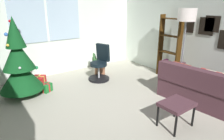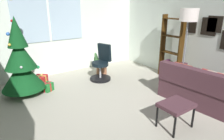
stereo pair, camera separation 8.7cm
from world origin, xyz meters
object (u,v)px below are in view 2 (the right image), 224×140
(bookshelf, at_px, (171,51))
(footstool, at_px, (176,107))
(gift_box_green, at_px, (48,87))
(potted_plant, at_px, (101,65))
(office_chair, at_px, (101,66))
(holiday_tree, at_px, (21,64))
(floor_lamp, at_px, (188,20))
(gift_box_red, at_px, (41,80))
(couch, at_px, (224,93))

(bookshelf, bearing_deg, footstool, -138.32)
(gift_box_green, distance_m, potted_plant, 1.69)
(office_chair, bearing_deg, holiday_tree, 174.61)
(floor_lamp, bearing_deg, gift_box_green, 149.07)
(footstool, bearing_deg, gift_box_red, 112.80)
(gift_box_green, bearing_deg, gift_box_red, 93.03)
(couch, xyz_separation_m, gift_box_green, (-2.64, 2.73, -0.18))
(holiday_tree, relative_size, potted_plant, 3.15)
(floor_lamp, bearing_deg, bookshelf, 62.48)
(gift_box_red, xyz_separation_m, gift_box_green, (0.03, -0.49, -0.02))
(footstool, height_order, holiday_tree, holiday_tree)
(gift_box_red, height_order, floor_lamp, floor_lamp)
(footstool, height_order, gift_box_green, footstool)
(office_chair, xyz_separation_m, floor_lamp, (1.32, -1.57, 1.25))
(gift_box_green, xyz_separation_m, office_chair, (1.45, -0.08, 0.27))
(gift_box_green, bearing_deg, potted_plant, 9.39)
(holiday_tree, relative_size, office_chair, 2.24)
(footstool, xyz_separation_m, office_chair, (0.16, 2.55, -0.01))
(bookshelf, bearing_deg, potted_plant, 137.87)
(gift_box_red, relative_size, potted_plant, 0.60)
(couch, height_order, gift_box_red, couch)
(footstool, relative_size, gift_box_green, 1.86)
(footstool, xyz_separation_m, holiday_tree, (-1.77, 2.73, 0.35))
(footstool, relative_size, holiday_tree, 0.25)
(couch, height_order, floor_lamp, floor_lamp)
(gift_box_red, height_order, gift_box_green, gift_box_red)
(office_chair, relative_size, floor_lamp, 0.51)
(holiday_tree, relative_size, gift_box_green, 7.52)
(couch, height_order, office_chair, office_chair)
(footstool, bearing_deg, potted_plant, 82.66)
(floor_lamp, bearing_deg, holiday_tree, 151.59)
(couch, bearing_deg, bookshelf, 75.26)
(footstool, relative_size, bookshelf, 0.31)
(gift_box_red, relative_size, office_chair, 0.43)
(floor_lamp, distance_m, potted_plant, 2.61)
(bookshelf, xyz_separation_m, floor_lamp, (-0.33, -0.63, 0.86))
(footstool, distance_m, potted_plant, 2.93)
(footstool, xyz_separation_m, potted_plant, (0.37, 2.91, -0.12))
(bookshelf, bearing_deg, couch, -104.74)
(bookshelf, bearing_deg, gift_box_green, 161.71)
(footstool, distance_m, bookshelf, 2.45)
(gift_box_green, height_order, office_chair, office_chair)
(holiday_tree, xyz_separation_m, gift_box_red, (0.46, 0.38, -0.61))
(couch, xyz_separation_m, gift_box_red, (-2.67, 3.22, -0.16))
(footstool, bearing_deg, gift_box_green, 116.02)
(gift_box_red, height_order, bookshelf, bookshelf)
(potted_plant, bearing_deg, floor_lamp, -60.23)
(gift_box_red, bearing_deg, couch, -50.31)
(holiday_tree, distance_m, bookshelf, 3.75)
(office_chair, distance_m, potted_plant, 0.43)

